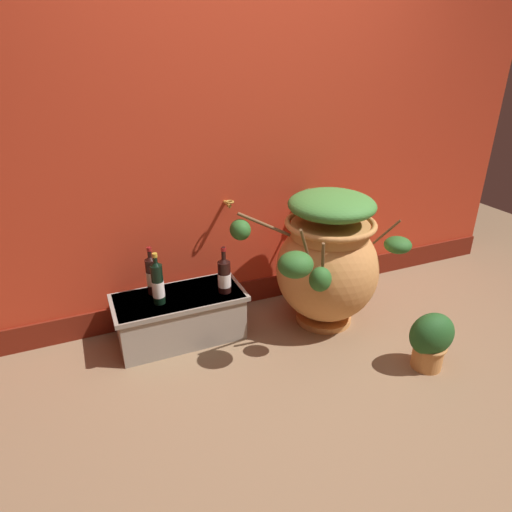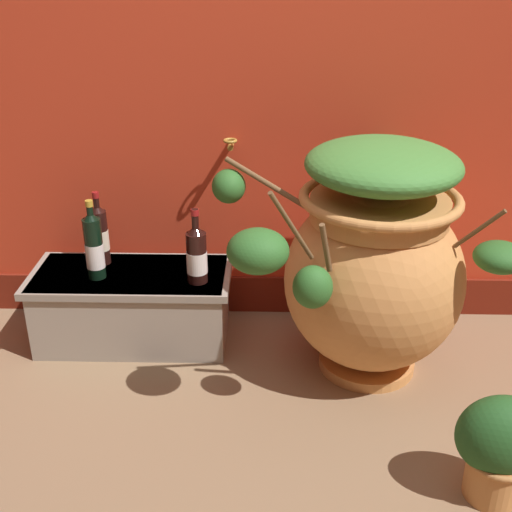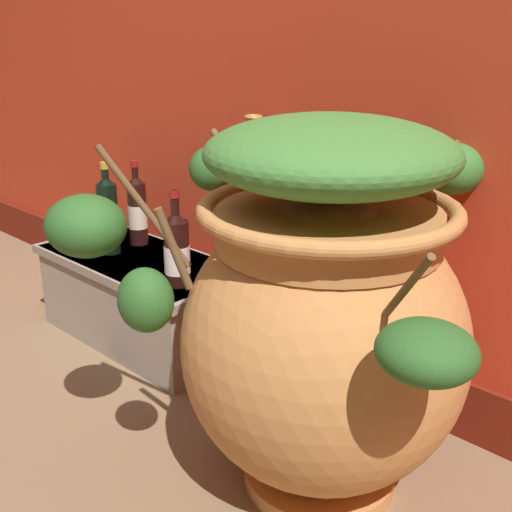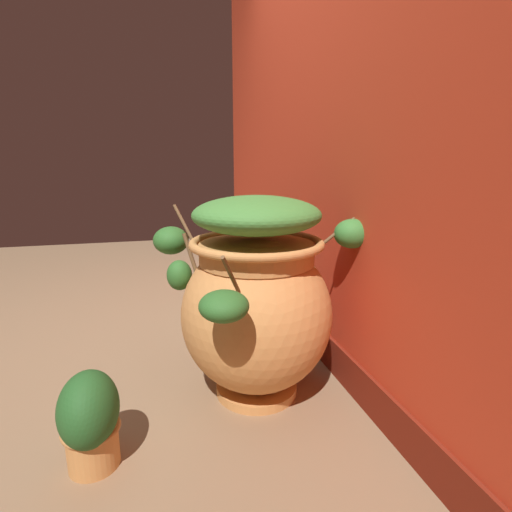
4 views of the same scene
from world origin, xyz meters
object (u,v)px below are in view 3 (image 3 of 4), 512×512
Objects in this scene: wine_bottle_right at (177,248)px; wine_bottle_left at (108,216)px; terracotta_urn at (322,312)px; wine_bottle_middle at (137,209)px.

wine_bottle_left is at bearing 176.29° from wine_bottle_right.
wine_bottle_right is at bearing -3.71° from wine_bottle_left.
wine_bottle_middle is at bearing 165.67° from terracotta_urn.
terracotta_urn is 3.51× the size of wine_bottle_right.
wine_bottle_middle reaches higher than wine_bottle_right.
terracotta_urn reaches higher than wine_bottle_right.
terracotta_urn reaches higher than wine_bottle_left.
wine_bottle_left is 1.05× the size of wine_bottle_middle.
wine_bottle_left is 0.41m from wine_bottle_right.
wine_bottle_middle is 0.45m from wine_bottle_right.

